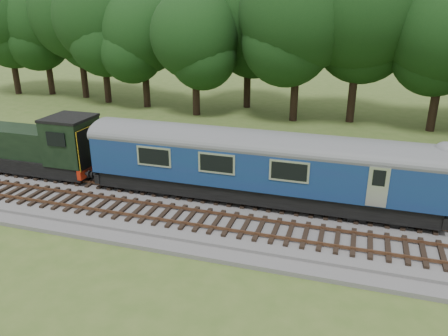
% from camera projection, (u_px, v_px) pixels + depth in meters
% --- Properties ---
extents(ground, '(120.00, 120.00, 0.00)m').
position_uv_depth(ground, '(153.00, 204.00, 23.53)').
color(ground, '#405B21').
rests_on(ground, ground).
extents(ballast, '(70.00, 7.00, 0.35)m').
position_uv_depth(ballast, '(152.00, 201.00, 23.47)').
color(ballast, '#4C4C4F').
rests_on(ballast, ground).
extents(track_north, '(67.20, 2.40, 0.21)m').
position_uv_depth(track_north, '(163.00, 187.00, 24.63)').
color(track_north, black).
rests_on(track_north, ballast).
extents(track_south, '(67.20, 2.40, 0.21)m').
position_uv_depth(track_south, '(138.00, 210.00, 21.95)').
color(track_south, black).
rests_on(track_south, ballast).
extents(fence, '(64.00, 0.12, 1.00)m').
position_uv_depth(fence, '(184.00, 175.00, 27.54)').
color(fence, '#6B6054').
rests_on(fence, ground).
extents(tree_line, '(70.00, 8.00, 18.00)m').
position_uv_depth(tree_line, '(251.00, 113.00, 43.16)').
color(tree_line, black).
rests_on(tree_line, ground).
extents(dmu_railcar, '(18.05, 2.86, 3.88)m').
position_uv_depth(dmu_railcar, '(259.00, 161.00, 22.32)').
color(dmu_railcar, black).
rests_on(dmu_railcar, ground).
extents(shunter_loco, '(8.91, 2.60, 3.38)m').
position_uv_depth(shunter_loco, '(34.00, 147.00, 26.44)').
color(shunter_loco, black).
rests_on(shunter_loco, ground).
extents(worker, '(0.82, 0.71, 1.88)m').
position_uv_depth(worker, '(77.00, 167.00, 25.16)').
color(worker, '#FF420D').
rests_on(worker, ballast).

